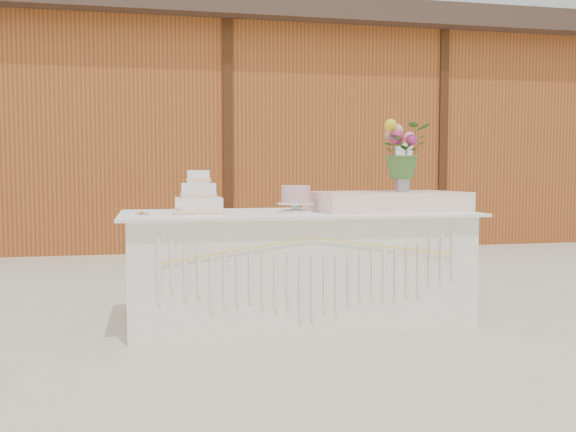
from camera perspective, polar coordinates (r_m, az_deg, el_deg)
The scene contains 9 objects.
ground at distance 4.55m, azimuth 0.81°, elevation -9.34°, with size 80.00×80.00×0.00m, color beige.
barn at distance 10.38m, azimuth -6.75°, elevation 7.43°, with size 12.60×4.60×3.30m.
cake_table at distance 4.47m, azimuth 0.82°, elevation -4.52°, with size 2.40×1.00×0.77m.
wedding_cake at distance 4.32m, azimuth -7.97°, elevation 1.54°, with size 0.33×0.33×0.29m.
pink_cake_stand at distance 4.39m, azimuth 0.70°, elevation 1.68°, with size 0.25×0.25×0.18m.
satin_runner at distance 4.63m, azimuth 8.74°, elevation 1.32°, with size 1.06×0.61×0.13m, color #FFD5CD.
flower_vase at distance 4.66m, azimuth 10.17°, elevation 3.00°, with size 0.10×0.10×0.14m, color #A4A4A8.
bouquet at distance 4.66m, azimuth 10.21°, elevation 6.30°, with size 0.36×0.31×0.40m, color #3C6829.
loose_flowers at distance 4.34m, azimuth -12.95°, elevation 0.32°, with size 0.14×0.35×0.02m, color pink, non-canonical shape.
Camera 1 is at (-0.99, -4.32, 1.05)m, focal length 40.00 mm.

